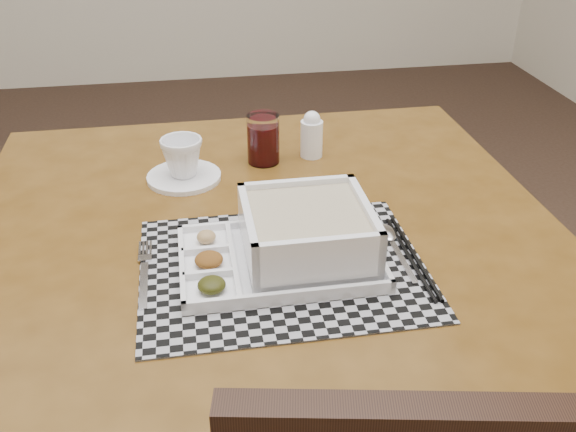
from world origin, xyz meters
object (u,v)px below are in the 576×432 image
object	(u,v)px
serving_tray	(299,239)
juice_glass	(263,141)
cup	(182,157)
dining_table	(265,267)
creamer_bottle	(312,135)

from	to	relation	value
serving_tray	juice_glass	xyz separation A→B (m)	(-0.01, 0.38, 0.01)
cup	juice_glass	bearing A→B (deg)	42.08
cup	serving_tray	bearing A→B (deg)	-36.94
dining_table	juice_glass	bearing A→B (deg)	82.48
dining_table	cup	xyz separation A→B (m)	(-0.13, 0.22, 0.13)
dining_table	juice_glass	distance (m)	0.31
serving_tray	juice_glass	distance (m)	0.38
serving_tray	cup	bearing A→B (deg)	118.63
serving_tray	creamer_bottle	bearing A→B (deg)	75.81
serving_tray	cup	world-z (taller)	serving_tray
juice_glass	serving_tray	bearing A→B (deg)	-88.91
juice_glass	dining_table	bearing A→B (deg)	-97.52
serving_tray	creamer_bottle	xyz separation A→B (m)	(0.10, 0.39, 0.01)
creamer_bottle	cup	bearing A→B (deg)	-166.44
cup	juice_glass	world-z (taller)	juice_glass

